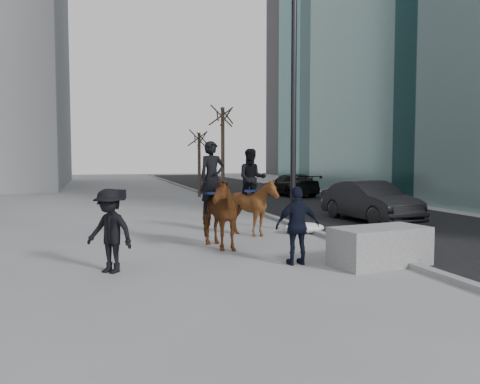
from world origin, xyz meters
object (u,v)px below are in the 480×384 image
object	(u,v)px
planter	(380,246)
mounted_right	(253,201)
mounted_left	(213,208)
car_near	(370,201)

from	to	relation	value
planter	mounted_right	distance (m)	5.13
mounted_left	mounted_right	size ratio (longest dim) A/B	1.06
planter	mounted_left	bearing A→B (deg)	134.23
car_near	planter	bearing A→B (deg)	-123.16
mounted_left	mounted_right	world-z (taller)	mounted_left
mounted_left	planter	bearing A→B (deg)	-45.77
mounted_right	mounted_left	bearing A→B (deg)	-133.39
car_near	mounted_right	distance (m)	5.54
mounted_left	mounted_right	xyz separation A→B (m)	(1.64, 1.73, 0.02)
planter	car_near	bearing A→B (deg)	61.37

